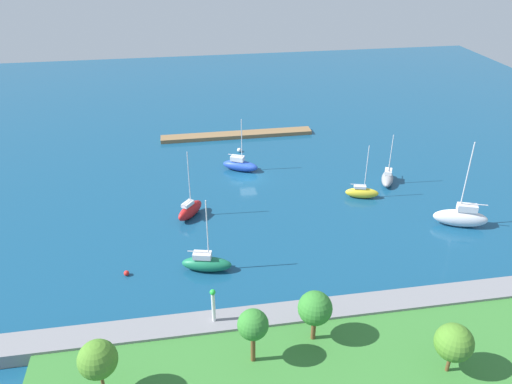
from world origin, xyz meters
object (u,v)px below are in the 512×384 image
object	(u,v)px
pier_dock	(237,135)
sailboat_blue_near_pier	(240,165)
sailboat_red_outer_mooring	(190,210)
park_tree_east	(315,308)
park_tree_center	(98,360)
harbor_beacon	(213,303)
sailboat_white_mid_basin	(461,217)
park_tree_mideast	(253,325)
mooring_buoy_red	(126,273)
sailboat_gray_lone_north	(387,178)
mooring_buoy_white	(239,150)
sailboat_yellow_off_beacon	(362,192)
park_tree_midwest	(454,343)
sailboat_green_east_end	(206,263)

from	to	relation	value
pier_dock	sailboat_blue_near_pier	world-z (taller)	sailboat_blue_near_pier
pier_dock	sailboat_red_outer_mooring	xyz separation A→B (m)	(9.81, 26.78, 0.72)
park_tree_east	park_tree_center	size ratio (longest dim) A/B	0.94
park_tree_east	park_tree_center	distance (m)	18.57
harbor_beacon	sailboat_white_mid_basin	bearing A→B (deg)	-157.59
pier_dock	park_tree_east	world-z (taller)	park_tree_east
park_tree_mideast	mooring_buoy_red	world-z (taller)	park_tree_mideast
sailboat_gray_lone_north	mooring_buoy_white	xyz separation A→B (m)	(20.56, -14.98, -0.48)
harbor_beacon	park_tree_center	world-z (taller)	park_tree_center
harbor_beacon	sailboat_yellow_off_beacon	size ratio (longest dim) A/B	0.46
sailboat_red_outer_mooring	mooring_buoy_white	bearing A→B (deg)	13.13
sailboat_white_mid_basin	park_tree_midwest	bearing A→B (deg)	78.19
park_tree_midwest	sailboat_blue_near_pier	xyz separation A→B (m)	(11.93, -43.45, -3.43)
sailboat_red_outer_mooring	sailboat_white_mid_basin	world-z (taller)	sailboat_white_mid_basin
harbor_beacon	park_tree_mideast	xyz separation A→B (m)	(-2.95, 5.16, 1.66)
sailboat_white_mid_basin	mooring_buoy_white	xyz separation A→B (m)	(25.17, -27.84, -0.97)
sailboat_yellow_off_beacon	mooring_buoy_red	world-z (taller)	sailboat_yellow_off_beacon
sailboat_white_mid_basin	harbor_beacon	bearing A→B (deg)	42.38
park_tree_east	park_tree_mideast	bearing A→B (deg)	15.86
park_tree_east	park_tree_center	xyz separation A→B (m)	(18.29, 3.20, 0.34)
park_tree_mideast	park_tree_midwest	world-z (taller)	park_tree_mideast
sailboat_gray_lone_north	mooring_buoy_white	distance (m)	25.44
sailboat_blue_near_pier	sailboat_white_mid_basin	xyz separation A→B (m)	(-25.97, 20.78, 0.36)
mooring_buoy_red	sailboat_yellow_off_beacon	bearing A→B (deg)	-158.53
park_tree_east	sailboat_red_outer_mooring	size ratio (longest dim) A/B	0.55
sailboat_green_east_end	sailboat_yellow_off_beacon	xyz separation A→B (m)	(-23.21, -13.12, -0.11)
sailboat_green_east_end	sailboat_red_outer_mooring	size ratio (longest dim) A/B	0.97
harbor_beacon	sailboat_yellow_off_beacon	world-z (taller)	sailboat_yellow_off_beacon
sailboat_green_east_end	mooring_buoy_red	distance (m)	8.97
park_tree_center	sailboat_blue_near_pier	xyz separation A→B (m)	(-16.71, -41.16, -4.12)
pier_dock	sailboat_gray_lone_north	xyz separation A→B (m)	(-20.04, 21.88, 0.50)
harbor_beacon	sailboat_blue_near_pier	xyz separation A→B (m)	(-7.21, -34.46, -2.62)
sailboat_gray_lone_north	pier_dock	bearing A→B (deg)	-112.38
sailboat_yellow_off_beacon	park_tree_center	bearing A→B (deg)	-122.35
pier_dock	mooring_buoy_red	distance (m)	42.01
sailboat_green_east_end	sailboat_red_outer_mooring	world-z (taller)	sailboat_red_outer_mooring
park_tree_mideast	sailboat_green_east_end	xyz separation A→B (m)	(2.97, -14.91, -4.28)
park_tree_center	sailboat_white_mid_basin	distance (m)	47.44
park_tree_center	park_tree_mideast	world-z (taller)	park_tree_center
sailboat_blue_near_pier	park_tree_center	bearing A→B (deg)	-85.44
sailboat_blue_near_pier	sailboat_red_outer_mooring	bearing A→B (deg)	-96.89
sailboat_white_mid_basin	mooring_buoy_white	distance (m)	37.54
park_tree_midwest	harbor_beacon	bearing A→B (deg)	-25.16
sailboat_red_outer_mooring	mooring_buoy_red	bearing A→B (deg)	-175.69
sailboat_yellow_off_beacon	park_tree_midwest	bearing A→B (deg)	-81.73
pier_dock	harbor_beacon	world-z (taller)	harbor_beacon
pier_dock	park_tree_east	size ratio (longest dim) A/B	5.35
mooring_buoy_white	mooring_buoy_red	bearing A→B (deg)	61.55
park_tree_mideast	sailboat_red_outer_mooring	bearing A→B (deg)	-81.02
mooring_buoy_white	park_tree_midwest	bearing A→B (deg)	102.43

